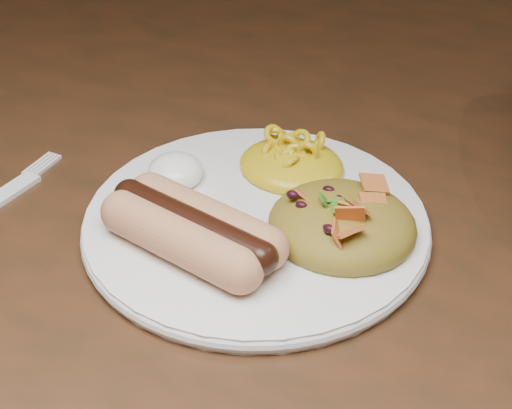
% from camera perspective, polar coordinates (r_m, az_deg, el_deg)
% --- Properties ---
extents(table, '(1.60, 0.90, 0.75)m').
position_cam_1_polar(table, '(0.68, 7.11, -5.20)').
color(table, '#482413').
rests_on(table, floor).
extents(plate, '(0.30, 0.30, 0.01)m').
position_cam_1_polar(plate, '(0.56, -0.00, -1.35)').
color(plate, white).
rests_on(plate, table).
extents(hotdog, '(0.12, 0.08, 0.03)m').
position_cam_1_polar(hotdog, '(0.52, -4.66, -1.76)').
color(hotdog, tan).
rests_on(hotdog, plate).
extents(mac_and_cheese, '(0.09, 0.09, 0.03)m').
position_cam_1_polar(mac_and_cheese, '(0.60, 2.62, 3.79)').
color(mac_and_cheese, gold).
rests_on(mac_and_cheese, plate).
extents(sour_cream, '(0.05, 0.05, 0.03)m').
position_cam_1_polar(sour_cream, '(0.59, -5.91, 2.79)').
color(sour_cream, white).
rests_on(sour_cream, plate).
extents(taco_salad, '(0.10, 0.10, 0.05)m').
position_cam_1_polar(taco_salad, '(0.54, 6.35, -0.59)').
color(taco_salad, '#A94E1F').
rests_on(taco_salad, plate).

